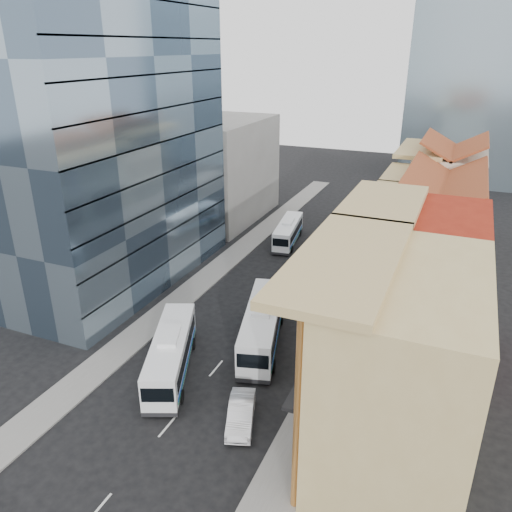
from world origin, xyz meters
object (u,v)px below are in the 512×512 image
at_px(shophouse_tan, 402,367).
at_px(bus_left_far, 288,232).
at_px(bus_right, 262,325).
at_px(sedan_right, 241,413).
at_px(office_tower, 108,138).
at_px(bus_left_near, 171,353).

xyz_separation_m(shophouse_tan, bus_left_far, (-17.95, 30.76, -4.47)).
distance_m(bus_right, sedan_right, 9.78).
relative_size(shophouse_tan, office_tower, 0.47).
bearing_deg(bus_left_far, bus_right, -84.10).
bearing_deg(bus_right, bus_left_far, 89.07).
xyz_separation_m(office_tower, bus_left_far, (13.05, 16.76, -13.47)).
distance_m(bus_left_near, bus_left_far, 29.52).
height_order(shophouse_tan, office_tower, office_tower).
bearing_deg(bus_left_near, sedan_right, -45.51).
distance_m(bus_left_far, bus_right, 23.88).
xyz_separation_m(shophouse_tan, sedan_right, (-9.65, -1.80, -5.22)).
xyz_separation_m(bus_left_near, bus_left_far, (-1.05, 29.50, -0.21)).
height_order(shophouse_tan, bus_right, shophouse_tan).
height_order(bus_left_near, bus_right, bus_right).
bearing_deg(sedan_right, bus_right, 84.94).
bearing_deg(bus_left_near, shophouse_tan, -26.95).
distance_m(shophouse_tan, bus_left_far, 35.89).
relative_size(shophouse_tan, sedan_right, 2.97).
xyz_separation_m(office_tower, bus_right, (19.00, -6.37, -13.14)).
bearing_deg(shophouse_tan, office_tower, 155.70).
height_order(office_tower, bus_left_far, office_tower).
xyz_separation_m(bus_left_far, bus_right, (5.95, -23.12, 0.33)).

